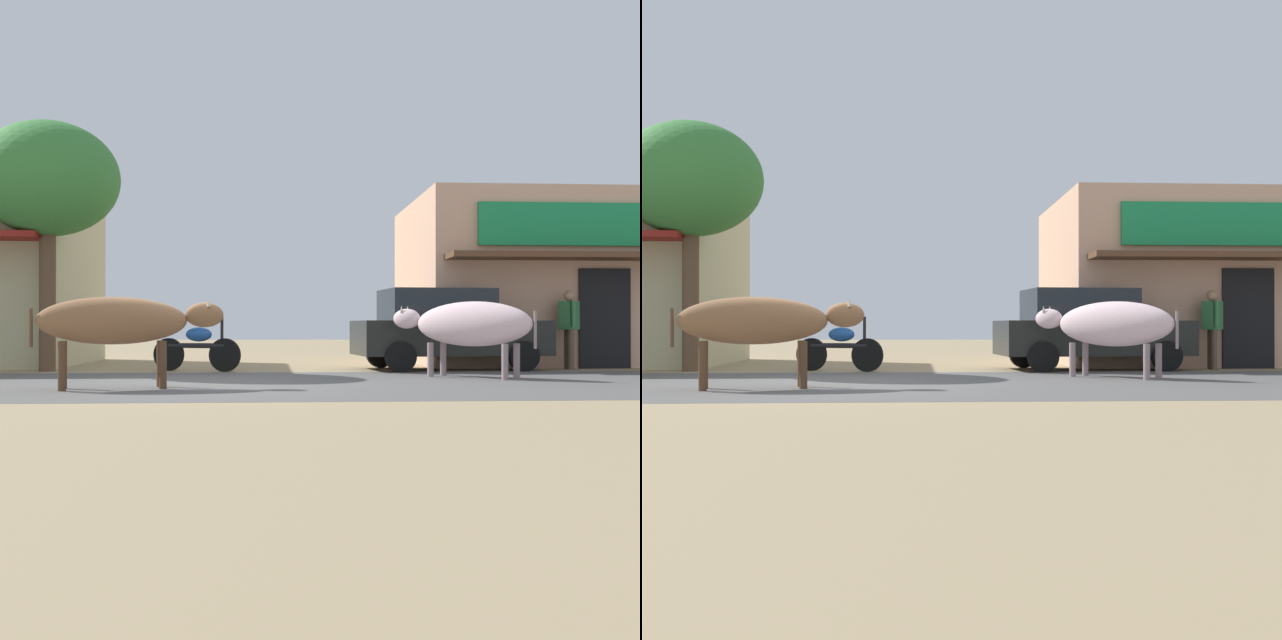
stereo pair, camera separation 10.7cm
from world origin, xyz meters
TOP-DOWN VIEW (x-y plane):
  - ground at (0.00, 0.00)m, footprint 80.00×80.00m
  - asphalt_road at (0.00, 0.00)m, footprint 72.00×6.16m
  - storefront_right_club at (9.02, 6.86)m, footprint 8.84×6.35m
  - roadside_tree at (-3.21, 3.76)m, footprint 2.81×2.81m
  - parked_hatchback_car at (4.74, 3.94)m, footprint 3.94×2.24m
  - parked_motorcycle at (-0.26, 3.58)m, footprint 1.77×0.77m
  - cow_near_brown at (-1.01, -0.88)m, footprint 2.67×1.05m
  - cow_far_dark at (4.59, 1.29)m, footprint 2.30×2.19m
  - pedestrian_by_shop at (7.31, 3.83)m, footprint 0.47×0.61m

SIDE VIEW (x-z plane):
  - ground at x=0.00m, z-range 0.00..0.00m
  - asphalt_road at x=0.00m, z-range 0.00..0.00m
  - parked_motorcycle at x=-0.26m, z-range -0.06..1.02m
  - parked_hatchback_car at x=4.74m, z-range 0.02..1.66m
  - cow_far_dark at x=4.59m, z-range 0.26..1.58m
  - pedestrian_by_shop at x=7.31m, z-range 0.14..1.76m
  - cow_near_brown at x=-1.01m, z-range 0.30..1.61m
  - storefront_right_club at x=9.02m, z-range 0.00..3.88m
  - roadside_tree at x=-3.21m, z-range 1.29..6.21m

